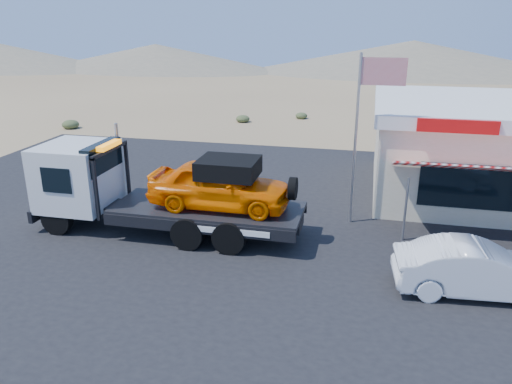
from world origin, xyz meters
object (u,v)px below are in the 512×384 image
tow_truck (160,187)px  jerky_store (501,149)px  flagpole (364,121)px  white_sedan (477,269)px

tow_truck → jerky_store: size_ratio=0.88×
tow_truck → jerky_store: 13.92m
flagpole → jerky_store: bearing=38.8°
tow_truck → white_sedan: size_ratio=2.12×
tow_truck → white_sedan: tow_truck is taller
tow_truck → white_sedan: bearing=-11.4°
tow_truck → flagpole: size_ratio=1.52×
white_sedan → flagpole: (-3.30, 4.29, 3.03)m
tow_truck → flagpole: 7.30m
tow_truck → jerky_store: bearing=29.1°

